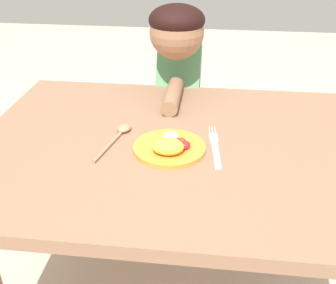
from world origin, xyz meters
name	(u,v)px	position (x,y,z in m)	size (l,w,h in m)	color
dining_table	(171,166)	(0.00, 0.00, 0.60)	(1.14, 0.85, 0.69)	#956C50
plate	(168,147)	(0.00, -0.05, 0.70)	(0.20, 0.20, 0.05)	gold
fork	(215,147)	(0.13, -0.02, 0.69)	(0.04, 0.23, 0.01)	silver
spoon	(119,133)	(-0.16, 0.02, 0.70)	(0.07, 0.22, 0.02)	tan
person	(178,106)	(-0.02, 0.48, 0.58)	(0.19, 0.48, 1.00)	#435365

